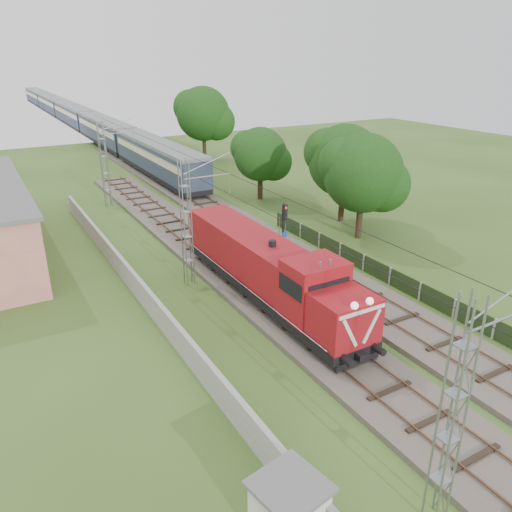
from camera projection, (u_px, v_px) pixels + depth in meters
ground at (346, 364)px, 23.75m from camera, size 140.00×140.00×0.00m
track_main at (270, 301)px, 29.31m from camera, size 4.20×70.00×0.45m
track_side at (241, 226)px, 42.04m from camera, size 4.20×80.00×0.45m
catenary at (187, 223)px, 30.50m from camera, size 3.31×70.00×8.00m
boundary_wall at (135, 285)px, 30.12m from camera, size 0.25×40.00×1.50m
fence at (420, 291)px, 29.61m from camera, size 0.12×32.00×1.20m
locomotive at (268, 269)px, 28.79m from camera, size 2.89×16.49×4.19m
coach_rake at (74, 114)px, 95.83m from camera, size 3.18×119.00×3.68m
signal_post at (284, 226)px, 32.42m from camera, size 0.51×0.41×4.79m
relay_hut at (289, 511)px, 14.92m from camera, size 2.35×2.35×2.10m
tree_a at (364, 174)px, 37.98m from camera, size 6.37×6.06×8.25m
tree_b at (345, 162)px, 42.05m from camera, size 6.43×6.13×8.34m
tree_c at (261, 155)px, 48.72m from camera, size 5.49×5.23×7.12m
tree_d at (204, 114)px, 66.47m from camera, size 7.48×7.12×9.69m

